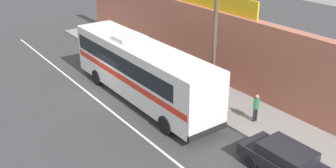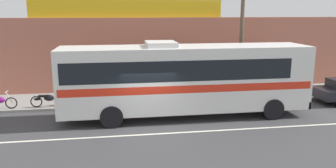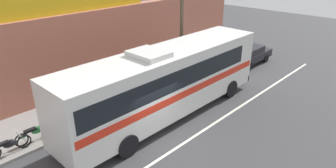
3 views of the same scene
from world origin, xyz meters
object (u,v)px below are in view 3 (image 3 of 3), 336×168
(intercity_bus, at_px, (166,79))
(pedestrian_far_right, at_px, (102,90))
(pedestrian_near_shop, at_px, (141,70))
(motorcycle_red, at_px, (35,132))
(motorcycle_blue, at_px, (8,146))
(utility_pole, at_px, (182,18))
(pedestrian_by_curb, at_px, (192,55))
(parked_car, at_px, (248,54))

(intercity_bus, xyz_separation_m, pedestrian_far_right, (-1.78, 3.12, -1.01))
(pedestrian_near_shop, bearing_deg, pedestrian_far_right, -169.98)
(motorcycle_red, bearing_deg, pedestrian_near_shop, 9.17)
(motorcycle_red, relative_size, motorcycle_blue, 1.06)
(utility_pole, height_order, pedestrian_by_curb, utility_pole)
(motorcycle_blue, height_order, pedestrian_by_curb, pedestrian_by_curb)
(intercity_bus, xyz_separation_m, motorcycle_blue, (-7.00, 2.32, -1.50))
(motorcycle_blue, height_order, pedestrian_near_shop, pedestrian_near_shop)
(intercity_bus, xyz_separation_m, pedestrian_by_curb, (6.22, 3.38, -1.01))
(utility_pole, relative_size, pedestrian_by_curb, 4.99)
(pedestrian_by_curb, distance_m, pedestrian_near_shop, 4.61)
(parked_car, bearing_deg, pedestrian_far_right, 170.03)
(parked_car, height_order, pedestrian_by_curb, pedestrian_by_curb)
(motorcycle_red, height_order, motorcycle_blue, same)
(intercity_bus, height_order, motorcycle_red, intercity_bus)
(motorcycle_red, xyz_separation_m, motorcycle_blue, (-1.25, -0.20, 0.00))
(utility_pole, bearing_deg, parked_car, -11.92)
(intercity_bus, bearing_deg, motorcycle_red, 156.31)
(intercity_bus, distance_m, pedestrian_by_curb, 7.15)
(pedestrian_by_curb, bearing_deg, parked_car, -31.15)
(motorcycle_red, relative_size, pedestrian_by_curb, 1.23)
(pedestrian_far_right, bearing_deg, pedestrian_by_curb, 1.86)
(intercity_bus, bearing_deg, utility_pole, 31.76)
(intercity_bus, distance_m, pedestrian_far_right, 3.73)
(parked_car, bearing_deg, utility_pole, 168.08)
(motorcycle_red, bearing_deg, pedestrian_far_right, 8.44)
(motorcycle_blue, relative_size, pedestrian_near_shop, 1.10)
(utility_pole, bearing_deg, pedestrian_near_shop, 148.01)
(parked_car, distance_m, motorcycle_blue, 17.16)
(utility_pole, height_order, motorcycle_red, utility_pole)
(intercity_bus, distance_m, motorcycle_red, 6.46)
(pedestrian_by_curb, bearing_deg, pedestrian_far_right, -178.14)
(utility_pole, xyz_separation_m, pedestrian_near_shop, (-2.18, 1.36, -3.11))
(motorcycle_red, bearing_deg, utility_pole, -1.02)
(parked_car, xyz_separation_m, motorcycle_red, (-15.86, 1.50, -0.17))
(parked_car, distance_m, pedestrian_by_curb, 4.55)
(utility_pole, xyz_separation_m, pedestrian_by_curb, (2.41, 1.02, -3.17))
(utility_pole, distance_m, motorcycle_blue, 11.41)
(pedestrian_far_right, bearing_deg, utility_pole, -7.75)
(utility_pole, distance_m, motorcycle_red, 10.24)
(parked_car, height_order, motorcycle_blue, parked_car)
(pedestrian_far_right, height_order, pedestrian_by_curb, pedestrian_far_right)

